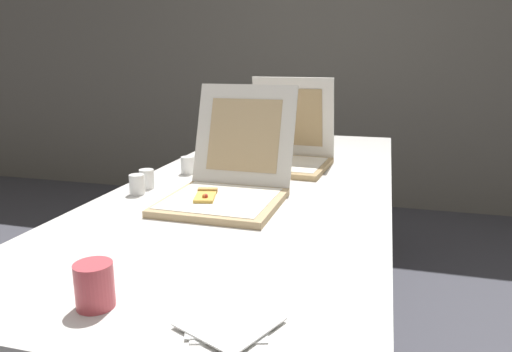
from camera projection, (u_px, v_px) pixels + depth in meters
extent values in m
cube|color=gray|center=(334.00, 46.00, 3.78)|extent=(10.00, 0.10, 2.60)
cube|color=silver|center=(263.00, 184.00, 1.82)|extent=(0.96, 2.32, 0.03)
cylinder|color=gray|center=(244.00, 193.00, 3.04)|extent=(0.04, 0.04, 0.72)
cylinder|color=gray|center=(374.00, 203.00, 2.82)|extent=(0.04, 0.04, 0.72)
cube|color=tan|center=(222.00, 202.00, 1.50)|extent=(0.37, 0.37, 0.02)
cube|color=silver|center=(221.00, 198.00, 1.51)|extent=(0.34, 0.34, 0.00)
cube|color=white|center=(244.00, 134.00, 1.68)|extent=(0.37, 0.13, 0.35)
cube|color=tan|center=(244.00, 135.00, 1.68)|extent=(0.26, 0.09, 0.25)
cube|color=#E5B74C|center=(205.00, 197.00, 1.50)|extent=(0.09, 0.13, 0.01)
cube|color=tan|center=(208.00, 191.00, 1.56)|extent=(0.07, 0.04, 0.02)
sphere|color=red|center=(205.00, 196.00, 1.47)|extent=(0.02, 0.02, 0.02)
sphere|color=orange|center=(205.00, 196.00, 1.47)|extent=(0.02, 0.02, 0.02)
cube|color=tan|center=(284.00, 166.00, 2.01)|extent=(0.39, 0.39, 0.02)
cube|color=silver|center=(286.00, 163.00, 2.01)|extent=(0.33, 0.33, 0.00)
cube|color=white|center=(293.00, 118.00, 2.10)|extent=(0.37, 0.11, 0.36)
cube|color=tan|center=(293.00, 117.00, 2.09)|extent=(0.27, 0.07, 0.26)
cube|color=#E0B266|center=(274.00, 162.00, 2.00)|extent=(0.11, 0.14, 0.01)
cube|color=tan|center=(274.00, 158.00, 2.06)|extent=(0.08, 0.04, 0.02)
sphere|color=red|center=(279.00, 158.00, 2.03)|extent=(0.02, 0.02, 0.02)
sphere|color=orange|center=(275.00, 160.00, 2.00)|extent=(0.02, 0.02, 0.02)
cylinder|color=white|center=(137.00, 184.00, 1.62)|extent=(0.05, 0.05, 0.07)
cylinder|color=white|center=(188.00, 165.00, 1.91)|extent=(0.05, 0.05, 0.07)
cylinder|color=white|center=(147.00, 179.00, 1.70)|extent=(0.05, 0.05, 0.07)
cylinder|color=#D14C56|center=(94.00, 285.00, 0.88)|extent=(0.07, 0.07, 0.09)
cube|color=white|center=(230.00, 322.00, 0.84)|extent=(0.16, 0.16, 0.00)
cube|color=white|center=(223.00, 316.00, 0.85)|extent=(0.17, 0.17, 0.00)
cube|color=white|center=(230.00, 321.00, 0.83)|extent=(0.19, 0.19, 0.00)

